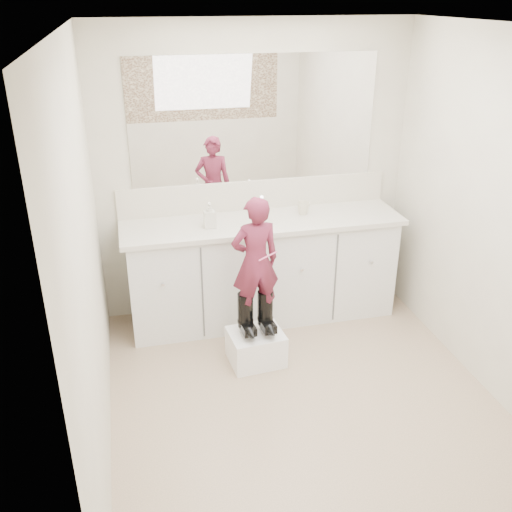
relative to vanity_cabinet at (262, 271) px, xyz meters
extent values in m
plane|color=#89765A|center=(0.00, -1.23, -0.42)|extent=(3.00, 3.00, 0.00)
plane|color=white|center=(0.00, -1.23, 1.97)|extent=(3.00, 3.00, 0.00)
plane|color=beige|center=(0.00, 0.27, 0.77)|extent=(2.60, 0.00, 2.60)
plane|color=beige|center=(0.00, -2.73, 0.77)|extent=(2.60, 0.00, 2.60)
plane|color=beige|center=(-1.30, -1.23, 0.78)|extent=(0.00, 3.00, 3.00)
plane|color=beige|center=(1.30, -1.23, 0.78)|extent=(0.00, 3.00, 3.00)
cube|color=silver|center=(0.00, 0.00, 0.00)|extent=(2.20, 0.55, 0.85)
cube|color=beige|center=(0.00, -0.01, 0.45)|extent=(2.28, 0.58, 0.04)
cube|color=beige|center=(0.00, 0.26, 0.59)|extent=(2.28, 0.03, 0.25)
cube|color=white|center=(0.00, 0.26, 1.22)|extent=(2.00, 0.02, 1.00)
cube|color=#472819|center=(0.00, -2.71, 1.22)|extent=(2.00, 0.01, 1.20)
cylinder|color=silver|center=(0.00, 0.15, 0.52)|extent=(0.08, 0.08, 0.10)
imported|color=beige|center=(0.36, 0.04, 0.52)|extent=(0.12, 0.12, 0.10)
imported|color=beige|center=(-0.44, -0.06, 0.57)|extent=(0.09, 0.10, 0.20)
cube|color=white|center=(-0.21, -0.66, -0.30)|extent=(0.42, 0.36, 0.25)
imported|color=#A03150|center=(-0.21, -0.64, 0.41)|extent=(0.37, 0.26, 0.96)
cylinder|color=#F76094|center=(-0.14, -0.72, 0.48)|extent=(0.14, 0.02, 0.06)
camera|label=1|loc=(-1.05, -4.18, 2.14)|focal=40.00mm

